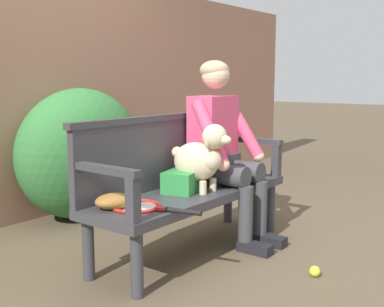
{
  "coord_description": "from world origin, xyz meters",
  "views": [
    {
      "loc": [
        -2.54,
        -1.96,
        1.17
      ],
      "look_at": [
        0.0,
        0.0,
        0.68
      ],
      "focal_mm": 45.81,
      "sensor_mm": 36.0,
      "label": 1
    }
  ],
  "objects_px": {
    "dog_on_bench": "(201,158)",
    "garden_bench": "(192,199)",
    "tennis_racket": "(140,207)",
    "sports_bag": "(183,181)",
    "baseball_glove": "(114,201)",
    "tennis_ball": "(315,271)",
    "person_seated": "(222,145)"
  },
  "relations": [
    {
      "from": "dog_on_bench",
      "to": "garden_bench",
      "type": "bearing_deg",
      "value": 98.37
    },
    {
      "from": "tennis_racket",
      "to": "sports_bag",
      "type": "bearing_deg",
      "value": 8.41
    },
    {
      "from": "baseball_glove",
      "to": "tennis_ball",
      "type": "bearing_deg",
      "value": -25.57
    },
    {
      "from": "garden_bench",
      "to": "tennis_racket",
      "type": "distance_m",
      "value": 0.56
    },
    {
      "from": "dog_on_bench",
      "to": "sports_bag",
      "type": "relative_size",
      "value": 1.64
    },
    {
      "from": "tennis_racket",
      "to": "tennis_ball",
      "type": "distance_m",
      "value": 1.11
    },
    {
      "from": "person_seated",
      "to": "baseball_glove",
      "type": "xyz_separation_m",
      "value": [
        -0.99,
        0.08,
        -0.23
      ]
    },
    {
      "from": "person_seated",
      "to": "tennis_racket",
      "type": "height_order",
      "value": "person_seated"
    },
    {
      "from": "garden_bench",
      "to": "person_seated",
      "type": "height_order",
      "value": "person_seated"
    },
    {
      "from": "garden_bench",
      "to": "dog_on_bench",
      "type": "xyz_separation_m",
      "value": [
        0.01,
        -0.07,
        0.28
      ]
    },
    {
      "from": "sports_bag",
      "to": "tennis_ball",
      "type": "relative_size",
      "value": 4.24
    },
    {
      "from": "dog_on_bench",
      "to": "tennis_racket",
      "type": "bearing_deg",
      "value": 177.75
    },
    {
      "from": "person_seated",
      "to": "dog_on_bench",
      "type": "height_order",
      "value": "person_seated"
    },
    {
      "from": "person_seated",
      "to": "dog_on_bench",
      "type": "distance_m",
      "value": 0.34
    },
    {
      "from": "dog_on_bench",
      "to": "tennis_racket",
      "type": "relative_size",
      "value": 0.79
    },
    {
      "from": "garden_bench",
      "to": "tennis_ball",
      "type": "distance_m",
      "value": 0.92
    },
    {
      "from": "tennis_ball",
      "to": "sports_bag",
      "type": "bearing_deg",
      "value": 101.21
    },
    {
      "from": "dog_on_bench",
      "to": "sports_bag",
      "type": "bearing_deg",
      "value": 127.84
    },
    {
      "from": "garden_bench",
      "to": "baseball_glove",
      "type": "bearing_deg",
      "value": 173.69
    },
    {
      "from": "baseball_glove",
      "to": "tennis_ball",
      "type": "relative_size",
      "value": 3.33
    },
    {
      "from": "dog_on_bench",
      "to": "baseball_glove",
      "type": "bearing_deg",
      "value": 168.22
    },
    {
      "from": "garden_bench",
      "to": "tennis_ball",
      "type": "bearing_deg",
      "value": -82.61
    },
    {
      "from": "tennis_ball",
      "to": "tennis_racket",
      "type": "bearing_deg",
      "value": 129.52
    },
    {
      "from": "person_seated",
      "to": "sports_bag",
      "type": "relative_size",
      "value": 4.64
    },
    {
      "from": "baseball_glove",
      "to": "person_seated",
      "type": "bearing_deg",
      "value": 19.96
    },
    {
      "from": "dog_on_bench",
      "to": "person_seated",
      "type": "bearing_deg",
      "value": 8.99
    },
    {
      "from": "baseball_glove",
      "to": "tennis_ball",
      "type": "distance_m",
      "value": 1.27
    },
    {
      "from": "sports_bag",
      "to": "tennis_ball",
      "type": "bearing_deg",
      "value": -78.79
    },
    {
      "from": "garden_bench",
      "to": "tennis_racket",
      "type": "height_order",
      "value": "tennis_racket"
    },
    {
      "from": "garden_bench",
      "to": "sports_bag",
      "type": "distance_m",
      "value": 0.14
    },
    {
      "from": "sports_bag",
      "to": "tennis_racket",
      "type": "bearing_deg",
      "value": -171.59
    },
    {
      "from": "dog_on_bench",
      "to": "sports_bag",
      "type": "distance_m",
      "value": 0.2
    }
  ]
}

